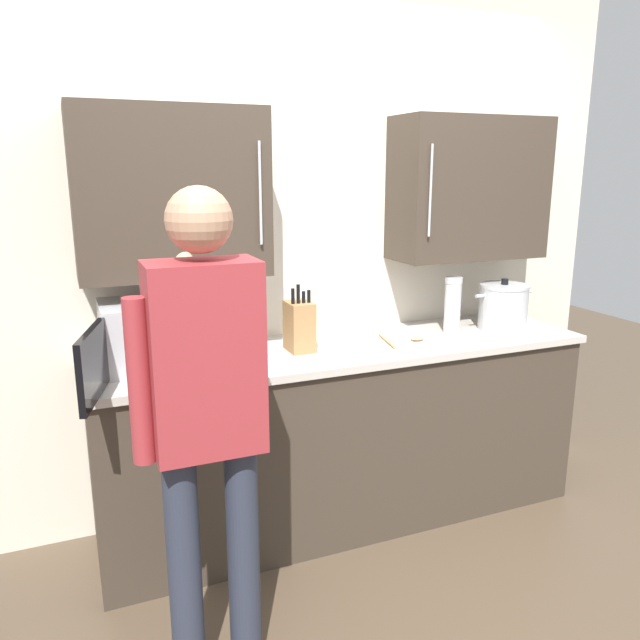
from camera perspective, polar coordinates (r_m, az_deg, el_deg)
ground_plane at (r=2.72m, az=10.37°, el=-25.68°), size 9.59×9.59×0.00m
back_wall_tiled at (r=3.12m, az=0.19°, el=8.01°), size 3.33×0.44×2.64m
counter_unit at (r=3.11m, az=2.25°, el=-10.35°), size 2.40×0.61×0.90m
microwave_oven at (r=2.72m, az=-14.42°, el=-1.22°), size 0.65×0.72×0.28m
knife_block at (r=2.85m, az=-1.90°, el=-0.55°), size 0.11×0.15×0.32m
thermos_flask at (r=3.23m, az=12.06°, el=1.38°), size 0.09×0.09×0.29m
wooden_spoon at (r=3.04m, az=7.50°, el=-1.80°), size 0.21×0.24×0.02m
stock_pot at (r=3.38m, az=16.44°, el=1.20°), size 0.35×0.25×0.27m
person_figure at (r=2.00m, az=-10.43°, el=-7.55°), size 0.44×0.59×1.67m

